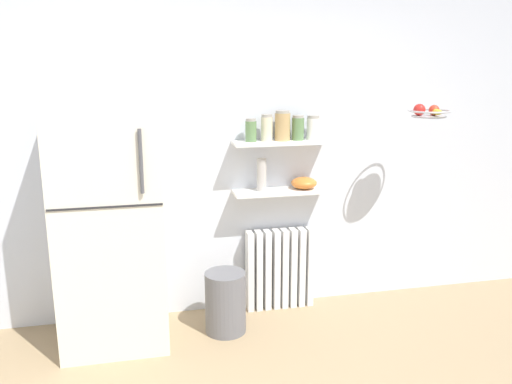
{
  "coord_description": "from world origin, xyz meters",
  "views": [
    {
      "loc": [
        -1.03,
        -1.92,
        1.94
      ],
      "look_at": [
        -0.24,
        1.6,
        1.05
      ],
      "focal_mm": 37.17,
      "sensor_mm": 36.0,
      "label": 1
    }
  ],
  "objects": [
    {
      "name": "shelf_bowl",
      "position": [
        0.21,
        1.89,
        1.03
      ],
      "size": [
        0.2,
        0.2,
        0.09
      ],
      "primitive_type": "ellipsoid",
      "color": "orange",
      "rests_on": "wall_shelf_lower"
    },
    {
      "name": "radiator",
      "position": [
        0.03,
        1.92,
        0.33
      ],
      "size": [
        0.54,
        0.12,
        0.65
      ],
      "color": "white",
      "rests_on": "ground_plane"
    },
    {
      "name": "storage_jar_3",
      "position": [
        0.15,
        1.89,
        1.46
      ],
      "size": [
        0.09,
        0.09,
        0.19
      ],
      "color": "#5B7F4C",
      "rests_on": "wall_shelf_upper"
    },
    {
      "name": "storage_jar_0",
      "position": [
        -0.21,
        1.89,
        1.45
      ],
      "size": [
        0.08,
        0.08,
        0.17
      ],
      "color": "#5B7F4C",
      "rests_on": "wall_shelf_upper"
    },
    {
      "name": "vase",
      "position": [
        -0.13,
        1.89,
        1.11
      ],
      "size": [
        0.07,
        0.07,
        0.25
      ],
      "primitive_type": "cylinder",
      "color": "#B2ADA8",
      "rests_on": "wall_shelf_lower"
    },
    {
      "name": "back_wall",
      "position": [
        0.0,
        2.05,
        1.3
      ],
      "size": [
        7.04,
        0.1,
        2.6
      ],
      "primitive_type": "cube",
      "color": "silver",
      "rests_on": "ground_plane"
    },
    {
      "name": "trash_bin",
      "position": [
        -0.46,
        1.61,
        0.23
      ],
      "size": [
        0.3,
        0.3,
        0.46
      ],
      "primitive_type": "cylinder",
      "color": "slate",
      "rests_on": "ground_plane"
    },
    {
      "name": "refrigerator",
      "position": [
        -1.24,
        1.68,
        0.86
      ],
      "size": [
        0.71,
        0.68,
        1.73
      ],
      "color": "silver",
      "rests_on": "ground_plane"
    },
    {
      "name": "wall_shelf_lower",
      "position": [
        0.03,
        1.89,
        0.97
      ],
      "size": [
        0.74,
        0.22,
        0.02
      ],
      "primitive_type": "cube",
      "color": "white"
    },
    {
      "name": "storage_jar_4",
      "position": [
        0.27,
        1.89,
        1.45
      ],
      "size": [
        0.1,
        0.1,
        0.18
      ],
      "color": "silver",
      "rests_on": "wall_shelf_upper"
    },
    {
      "name": "hanging_fruit_basket",
      "position": [
        1.04,
        1.58,
        1.59
      ],
      "size": [
        0.3,
        0.3,
        0.1
      ],
      "color": "#B2B2B7"
    },
    {
      "name": "wall_shelf_upper",
      "position": [
        0.03,
        1.89,
        1.35
      ],
      "size": [
        0.74,
        0.22,
        0.02
      ],
      "primitive_type": "cube",
      "color": "white"
    },
    {
      "name": "storage_jar_2",
      "position": [
        0.03,
        1.89,
        1.47
      ],
      "size": [
        0.11,
        0.11,
        0.22
      ],
      "color": "tan",
      "rests_on": "wall_shelf_upper"
    },
    {
      "name": "storage_jar_1",
      "position": [
        -0.09,
        1.89,
        1.46
      ],
      "size": [
        0.09,
        0.09,
        0.2
      ],
      "color": "beige",
      "rests_on": "wall_shelf_upper"
    }
  ]
}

